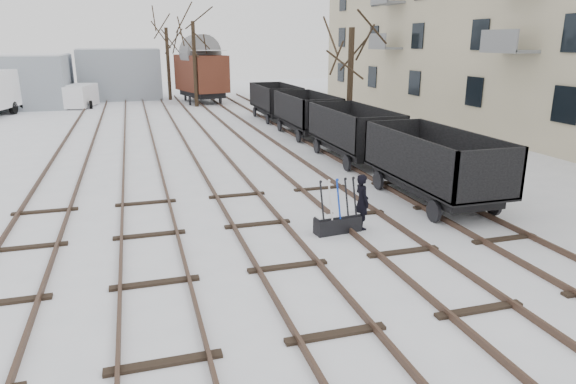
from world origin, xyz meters
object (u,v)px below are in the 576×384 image
(ground_frame, at_px, (338,223))
(panel_van, at_px, (80,96))
(freight_wagon_a, at_px, (433,175))
(box_van_wagon, at_px, (201,72))
(worker, at_px, (362,202))

(ground_frame, xyz_separation_m, panel_van, (-9.07, 31.99, 0.64))
(freight_wagon_a, bearing_deg, panel_van, 113.44)
(box_van_wagon, distance_m, panel_van, 9.92)
(ground_frame, xyz_separation_m, worker, (0.75, 0.10, 0.50))
(worker, distance_m, box_van_wagon, 32.67)
(worker, bearing_deg, box_van_wagon, -3.39)
(ground_frame, relative_size, worker, 0.95)
(worker, relative_size, panel_van, 0.36)
(panel_van, bearing_deg, box_van_wagon, 17.83)
(ground_frame, xyz_separation_m, box_van_wagon, (0.68, 32.72, 2.27))
(worker, bearing_deg, ground_frame, 94.09)
(ground_frame, height_order, box_van_wagon, box_van_wagon)
(ground_frame, height_order, freight_wagon_a, freight_wagon_a)
(worker, height_order, panel_van, panel_van)
(ground_frame, relative_size, freight_wagon_a, 0.27)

